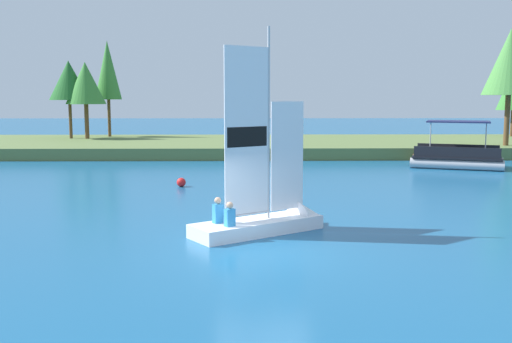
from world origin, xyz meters
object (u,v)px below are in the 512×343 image
pontoon_boat (457,156)px  channel_buoy (181,182)px  shoreline_tree_midleft (85,83)px  shoreline_tree_centre (108,71)px  shoreline_tree_left (69,80)px  shoreline_tree_midright (510,62)px  sailboat (276,215)px  wooden_dock (434,160)px

pontoon_boat → channel_buoy: pontoon_boat is taller
channel_buoy → shoreline_tree_midleft: bearing=115.6°
shoreline_tree_midleft → shoreline_tree_centre: shoreline_tree_centre is taller
shoreline_tree_left → channel_buoy: bearing=-61.7°
shoreline_tree_centre → pontoon_boat: size_ratio=1.41×
shoreline_tree_left → channel_buoy: 24.13m
shoreline_tree_midleft → shoreline_tree_midright: shoreline_tree_midright is taller
shoreline_tree_midleft → shoreline_tree_left: bearing=167.6°
shoreline_tree_left → shoreline_tree_centre: shoreline_tree_centre is taller
sailboat → channel_buoy: size_ratio=15.72×
wooden_dock → sailboat: (-10.74, -18.01, 0.26)m
shoreline_tree_midright → pontoon_boat: bearing=-132.5°
shoreline_tree_left → wooden_dock: 28.83m
sailboat → pontoon_boat: (11.45, 16.03, 0.20)m
shoreline_tree_midleft → shoreline_tree_midright: bearing=-13.2°
shoreline_tree_midright → wooden_dock: size_ratio=1.62×
shoreline_tree_midleft → wooden_dock: 27.43m
pontoon_boat → shoreline_tree_centre: bearing=168.0°
wooden_dock → shoreline_tree_midleft: bearing=155.1°
shoreline_tree_left → sailboat: size_ratio=0.94×
sailboat → channel_buoy: bearing=79.8°
shoreline_tree_left → pontoon_boat: size_ratio=1.10×
channel_buoy → shoreline_tree_left: bearing=118.3°
shoreline_tree_midright → channel_buoy: size_ratio=18.95×
shoreline_tree_left → pontoon_boat: 30.23m
shoreline_tree_left → shoreline_tree_centre: size_ratio=0.78×
shoreline_tree_centre → wooden_dock: shoreline_tree_centre is taller
sailboat → shoreline_tree_left: bearing=83.0°
shoreline_tree_left → shoreline_tree_centre: 3.49m
shoreline_tree_left → shoreline_tree_midright: (32.14, -7.54, 1.05)m
shoreline_tree_midleft → channel_buoy: shoreline_tree_midleft is taller
shoreline_tree_midleft → shoreline_tree_midright: (30.75, -7.24, 1.29)m
shoreline_tree_centre → sailboat: (12.47, -31.77, -5.84)m
pontoon_boat → shoreline_tree_midleft: bearing=173.4°
sailboat → channel_buoy: 9.76m
wooden_dock → pontoon_boat: (0.71, -1.98, 0.46)m
shoreline_tree_left → shoreline_tree_centre: bearing=38.7°
shoreline_tree_midleft → shoreline_tree_midright: size_ratio=0.76×
shoreline_tree_left → shoreline_tree_centre: (2.63, 2.11, 0.88)m
sailboat → pontoon_boat: bearing=20.4°
shoreline_tree_centre → channel_buoy: shoreline_tree_centre is taller
channel_buoy → pontoon_boat: bearing=24.8°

